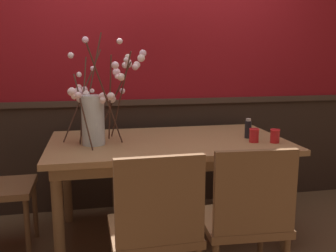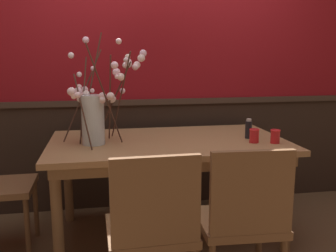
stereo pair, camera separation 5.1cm
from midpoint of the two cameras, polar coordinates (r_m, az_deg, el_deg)
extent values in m
plane|color=brown|center=(3.01, -0.51, -16.24)|extent=(24.00, 24.00, 0.00)
cube|color=#2D2119|center=(3.47, -2.66, -4.22)|extent=(5.65, 0.12, 0.94)
cube|color=#3E2E24|center=(3.37, -2.70, 3.83)|extent=(5.65, 0.14, 0.05)
cube|color=#997047|center=(2.75, -0.53, -2.52)|extent=(1.72, 0.98, 0.04)
cube|color=brown|center=(2.77, -0.53, -3.72)|extent=(1.61, 0.87, 0.08)
cylinder|color=brown|center=(2.46, -17.02, -13.91)|extent=(0.07, 0.07, 0.71)
cylinder|color=brown|center=(2.76, 17.34, -11.19)|extent=(0.07, 0.07, 0.71)
cylinder|color=brown|center=(3.21, -15.68, -8.00)|extent=(0.07, 0.07, 0.71)
cylinder|color=brown|center=(3.44, 10.94, -6.50)|extent=(0.07, 0.07, 0.71)
cube|color=brown|center=(2.84, -24.68, -8.68)|extent=(0.43, 0.43, 0.04)
cylinder|color=brown|center=(3.06, -20.16, -11.87)|extent=(0.04, 0.04, 0.45)
cylinder|color=brown|center=(2.73, -21.22, -14.76)|extent=(0.04, 0.04, 0.45)
cube|color=brown|center=(2.14, 10.47, -14.16)|extent=(0.46, 0.42, 0.04)
cube|color=brown|center=(1.89, 12.46, -9.89)|extent=(0.42, 0.06, 0.43)
cylinder|color=brown|center=(2.35, 4.26, -18.31)|extent=(0.04, 0.04, 0.45)
cylinder|color=brown|center=(2.45, 13.33, -17.28)|extent=(0.04, 0.04, 0.45)
cube|color=brown|center=(2.04, -3.03, -15.71)|extent=(0.46, 0.43, 0.04)
cube|color=brown|center=(1.77, -2.05, -11.46)|extent=(0.43, 0.05, 0.44)
cylinder|color=brown|center=(2.34, 1.20, -18.56)|extent=(0.04, 0.04, 0.43)
cube|color=brown|center=(3.57, -6.40, -4.30)|extent=(0.42, 0.41, 0.04)
cube|color=brown|center=(3.69, -6.88, 0.21)|extent=(0.38, 0.06, 0.46)
cylinder|color=brown|center=(3.51, -3.15, -8.49)|extent=(0.04, 0.04, 0.42)
cylinder|color=brown|center=(3.46, -8.74, -8.87)|extent=(0.04, 0.04, 0.42)
cylinder|color=brown|center=(3.82, -4.14, -6.88)|extent=(0.04, 0.04, 0.42)
cylinder|color=brown|center=(3.78, -9.27, -7.20)|extent=(0.04, 0.04, 0.42)
cube|color=brown|center=(3.65, 0.67, -3.83)|extent=(0.45, 0.45, 0.04)
cube|color=brown|center=(3.78, 0.26, 0.67)|extent=(0.41, 0.06, 0.47)
cylinder|color=brown|center=(3.58, 4.01, -8.08)|extent=(0.04, 0.04, 0.42)
cylinder|color=brown|center=(3.53, -1.87, -8.35)|extent=(0.04, 0.04, 0.42)
cylinder|color=brown|center=(3.92, 2.93, -6.39)|extent=(0.04, 0.04, 0.42)
cylinder|color=brown|center=(3.87, -2.42, -6.60)|extent=(0.04, 0.04, 0.42)
cylinder|color=silver|center=(2.63, -11.95, 0.89)|extent=(0.16, 0.16, 0.35)
cylinder|color=silver|center=(2.66, -11.84, -1.90)|extent=(0.14, 0.14, 0.08)
cylinder|color=#472D23|center=(2.52, -10.12, 4.54)|extent=(0.23, 0.20, 0.69)
sphere|color=silver|center=(2.52, -9.31, 4.51)|extent=(0.05, 0.05, 0.05)
sphere|color=#F3C5CF|center=(2.37, -8.05, 12.74)|extent=(0.04, 0.04, 0.04)
sphere|color=white|center=(2.52, -10.53, 3.98)|extent=(0.04, 0.04, 0.04)
sphere|color=#F8C9D5|center=(2.54, -10.54, 4.51)|extent=(0.05, 0.05, 0.05)
sphere|color=#FFCDE6|center=(2.44, -8.69, 9.19)|extent=(0.05, 0.05, 0.05)
sphere|color=white|center=(2.57, -10.58, 3.88)|extent=(0.04, 0.04, 0.04)
cylinder|color=#472D23|center=(2.73, -8.95, 3.78)|extent=(0.26, 0.25, 0.57)
sphere|color=#FFD2E5|center=(2.72, -8.94, 4.16)|extent=(0.04, 0.04, 0.04)
sphere|color=#F8DDD3|center=(2.84, -6.64, 9.85)|extent=(0.03, 0.03, 0.03)
sphere|color=#F3DBD5|center=(2.72, -9.14, 4.07)|extent=(0.05, 0.05, 0.05)
sphere|color=white|center=(2.84, -6.71, 9.73)|extent=(0.06, 0.06, 0.06)
sphere|color=white|center=(2.82, -7.14, 9.22)|extent=(0.05, 0.05, 0.05)
cylinder|color=#472D23|center=(2.76, -13.52, 4.59)|extent=(0.30, 0.15, 0.65)
sphere|color=#F6D9D3|center=(2.76, -13.87, 4.00)|extent=(0.05, 0.05, 0.05)
sphere|color=#FFD0E1|center=(2.76, -13.21, 5.43)|extent=(0.05, 0.05, 0.05)
sphere|color=#FCD4DB|center=(2.76, -13.91, 4.66)|extent=(0.05, 0.05, 0.05)
sphere|color=#F6CDD4|center=(2.80, -13.41, 5.20)|extent=(0.05, 0.05, 0.05)
cylinder|color=#472D23|center=(2.63, -9.43, 4.01)|extent=(0.03, 0.27, 0.62)
sphere|color=white|center=(2.63, -6.63, 9.38)|extent=(0.05, 0.05, 0.05)
sphere|color=#FFC7DE|center=(2.62, -8.46, 8.17)|extent=(0.05, 0.05, 0.05)
sphere|color=white|center=(2.61, -6.98, 10.02)|extent=(0.04, 0.04, 0.04)
sphere|color=#FFD0D8|center=(2.60, -8.36, 7.47)|extent=(0.03, 0.03, 0.03)
sphere|color=#FFDDD6|center=(2.60, -7.76, 7.45)|extent=(0.05, 0.05, 0.05)
sphere|color=silver|center=(2.65, -6.76, 10.49)|extent=(0.04, 0.04, 0.04)
cylinder|color=#472D23|center=(2.67, -7.81, 4.42)|extent=(0.14, 0.35, 0.64)
sphere|color=#F5C6E6|center=(2.75, -4.41, 11.05)|extent=(0.05, 0.05, 0.05)
sphere|color=#FFCDE1|center=(2.71, -7.55, 5.36)|extent=(0.04, 0.04, 0.04)
sphere|color=white|center=(2.73, -5.35, 9.31)|extent=(0.05, 0.05, 0.05)
sphere|color=silver|center=(2.73, -4.68, 10.33)|extent=(0.06, 0.06, 0.06)
sphere|color=silver|center=(2.68, -5.60, 8.97)|extent=(0.05, 0.05, 0.05)
cylinder|color=#472D23|center=(2.53, -13.44, 2.16)|extent=(0.12, 0.21, 0.49)
sphere|color=#FBD1DD|center=(2.48, -14.16, 4.58)|extent=(0.04, 0.04, 0.04)
sphere|color=white|center=(2.49, -15.10, 5.09)|extent=(0.06, 0.06, 0.06)
sphere|color=#FFD8D2|center=(2.49, -14.75, 4.41)|extent=(0.04, 0.04, 0.04)
cylinder|color=#472D23|center=(2.66, -13.40, 3.80)|extent=(0.07, 0.11, 0.60)
sphere|color=#F6CADF|center=(2.65, -14.16, 5.18)|extent=(0.06, 0.06, 0.06)
sphere|color=silver|center=(2.69, -15.21, 10.40)|extent=(0.04, 0.04, 0.04)
sphere|color=white|center=(2.64, -12.96, 4.84)|extent=(0.05, 0.05, 0.05)
sphere|color=#FFCCD2|center=(2.68, -14.01, 5.82)|extent=(0.04, 0.04, 0.04)
sphere|color=silver|center=(2.68, -12.83, 3.38)|extent=(0.03, 0.03, 0.03)
sphere|color=white|center=(2.68, -14.01, 7.66)|extent=(0.04, 0.04, 0.04)
cylinder|color=#472D23|center=(2.70, -12.33, 5.74)|extent=(0.19, 0.04, 0.77)
sphere|color=#FDD4DB|center=(2.70, -12.08, 5.30)|extent=(0.03, 0.03, 0.03)
sphere|color=#F9C5E7|center=(2.78, -13.07, 12.73)|extent=(0.05, 0.05, 0.05)
sphere|color=#FFCAE5|center=(2.73, -12.01, 8.61)|extent=(0.03, 0.03, 0.03)
cylinder|color=red|center=(2.73, 12.52, -1.42)|extent=(0.07, 0.07, 0.10)
torus|color=red|center=(2.72, 12.56, -0.48)|extent=(0.07, 0.07, 0.01)
cylinder|color=silver|center=(2.73, 12.51, -1.73)|extent=(0.05, 0.05, 0.05)
cylinder|color=red|center=(2.75, 15.55, -1.49)|extent=(0.06, 0.06, 0.10)
torus|color=red|center=(2.74, 15.59, -0.57)|extent=(0.07, 0.07, 0.01)
cylinder|color=silver|center=(2.75, 15.53, -1.79)|extent=(0.05, 0.05, 0.05)
cylinder|color=black|center=(2.85, 11.66, -0.53)|extent=(0.05, 0.05, 0.13)
cylinder|color=beige|center=(2.84, 11.71, 0.94)|extent=(0.04, 0.04, 0.02)
camera|label=1|loc=(0.03, -90.54, -0.10)|focal=39.79mm
camera|label=2|loc=(0.03, 89.46, 0.10)|focal=39.79mm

